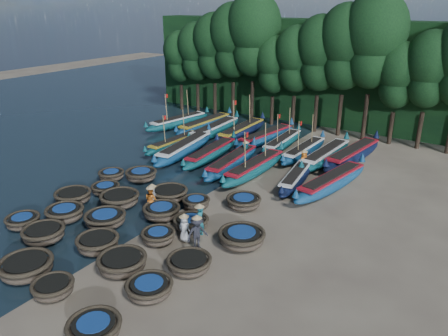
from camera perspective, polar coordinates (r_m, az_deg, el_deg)
The scene contains 60 objects.
ground at distance 26.31m, azimuth -5.54°, elevation -5.43°, with size 120.00×120.00×0.00m, color gray.
foliage_wall at distance 44.77m, azimuth 13.82°, elevation 11.91°, with size 40.00×3.00×10.00m, color black.
coracle_2 at distance 22.04m, azimuth -24.41°, elevation -11.68°, with size 2.65×2.65×0.84m.
coracle_3 at distance 20.37m, azimuth -21.43°, elevation -14.36°, with size 1.85×1.85×0.68m.
coracle_4 at distance 17.78m, azimuth -16.61°, elevation -19.44°, with size 2.26×2.26×0.71m.
coracle_5 at distance 26.49m, azimuth -24.80°, elevation -6.30°, with size 2.01×2.01×0.68m.
coracle_6 at distance 24.59m, azimuth -22.49°, elevation -7.92°, with size 2.33×2.33×0.79m.
coracle_7 at distance 22.81m, azimuth -16.17°, elevation -9.39°, with size 2.21×2.21×0.81m.
coracle_8 at distance 21.01m, azimuth -13.16°, elevation -11.93°, with size 2.65×2.65×0.80m.
coracle_9 at distance 19.32m, azimuth -9.72°, elevation -15.16°, with size 2.34×2.34×0.67m.
coracle_10 at distance 28.34m, azimuth -19.11°, elevation -3.52°, with size 2.72×2.72×0.81m.
coracle_11 at distance 26.31m, azimuth -20.08°, elevation -5.56°, with size 2.23×2.23×0.83m.
coracle_12 at distance 25.09m, azimuth -15.25°, elevation -6.41°, with size 2.39×2.39×0.76m.
coracle_13 at distance 22.91m, azimuth -8.57°, elevation -8.76°, with size 2.16×2.16×0.68m.
coracle_14 at distance 20.61m, azimuth -4.57°, elevation -12.29°, with size 2.12×2.12×0.70m.
coracle_15 at distance 29.09m, azimuth -15.21°, elevation -2.61°, with size 2.22×2.22×0.66m.
coracle_16 at distance 27.14m, azimuth -13.47°, elevation -3.96°, with size 2.41×2.41×0.85m.
coracle_17 at distance 25.24m, azimuth -8.16°, elevation -5.61°, with size 2.35×2.35×0.79m.
coracle_18 at distance 23.97m, azimuth -4.34°, elevation -7.12°, with size 2.08×2.08×0.70m.
coracle_19 at distance 22.40m, azimuth 2.32°, elevation -9.04°, with size 2.75×2.75×0.82m.
coracle_20 at distance 31.19m, azimuth -14.50°, elevation -0.87°, with size 2.19×2.19×0.68m.
coracle_21 at distance 30.60m, azimuth -10.79°, elevation -0.88°, with size 2.48×2.48×0.77m.
coracle_22 at distance 27.42m, azimuth -7.14°, elevation -3.34°, with size 2.84×2.84×0.77m.
coracle_23 at distance 26.22m, azimuth -3.67°, elevation -4.51°, with size 1.69×1.69×0.68m.
coracle_24 at distance 26.28m, azimuth 2.58°, elevation -4.39°, with size 2.56×2.56×0.71m.
long_boat_2 at distance 36.87m, azimuth -6.38°, elevation 3.28°, with size 1.49×7.43×3.15m.
long_boat_3 at distance 35.12m, azimuth -5.17°, elevation 2.60°, with size 2.89×9.03×1.61m.
long_boat_4 at distance 34.08m, azimuth -1.73°, elevation 1.98°, with size 2.07×8.09×1.43m.
long_boat_5 at distance 32.15m, azimuth 1.05°, elevation 0.80°, with size 2.20×8.26×1.46m.
long_boat_6 at distance 31.13m, azimuth 4.06°, elevation 0.09°, with size 1.61×8.47×3.60m.
long_boat_7 at distance 30.07m, azimuth 9.47°, elevation -1.10°, with size 2.41×7.29×1.30m.
long_boat_8 at distance 29.42m, azimuth 13.89°, elevation -1.76°, with size 2.94×8.65×1.54m.
long_boat_9 at distance 43.19m, azimuth -5.98°, elevation 6.05°, with size 2.76×8.23×3.54m.
long_boat_10 at distance 41.99m, azimuth -2.51°, elevation 5.73°, with size 1.81×8.69×1.53m.
long_boat_11 at distance 40.21m, azimuth -1.19°, elevation 5.06°, with size 2.04×8.82×1.55m.
long_boat_12 at distance 39.75m, azimuth 2.32°, elevation 4.86°, with size 1.81×8.76×3.72m.
long_boat_13 at distance 38.28m, azimuth 5.50°, elevation 4.11°, with size 2.54×8.47×1.50m.
long_boat_14 at distance 37.08m, azimuth 7.65°, elevation 3.36°, with size 1.77×7.71×3.28m.
long_boat_15 at distance 35.28m, azimuth 10.41°, elevation 2.26°, with size 1.50×7.68×3.26m.
long_boat_16 at distance 34.33m, azimuth 13.13°, elevation 1.63°, with size 1.91×8.71×1.53m.
long_boat_17 at distance 34.95m, azimuth 16.48°, elevation 1.72°, with size 2.69×9.16×1.62m.
fisherman_0 at distance 22.67m, azimuth -5.20°, elevation -7.71°, with size 0.73×0.52×1.69m.
fisherman_1 at distance 22.98m, azimuth -3.20°, elevation -6.75°, with size 0.52×0.71×2.01m.
fisherman_2 at distance 25.89m, azimuth -9.50°, elevation -3.99°, with size 0.86×0.71×1.81m.
fisherman_3 at distance 21.91m, azimuth -3.53°, elevation -8.40°, with size 1.05×1.33×2.01m.
fisherman_4 at distance 26.13m, azimuth -9.31°, elevation -3.72°, with size 0.69×1.01×1.79m.
fisherman_5 at distance 33.76m, azimuth 2.85°, elevation 2.25°, with size 1.17×1.44×1.74m.
fisherman_6 at distance 32.11m, azimuth 10.37°, elevation 1.00°, with size 0.70×0.88×1.78m.
tree_0 at distance 49.50m, azimuth -5.75°, elevation 14.37°, with size 3.68×3.68×8.68m.
tree_1 at distance 48.02m, azimuth -3.57°, elevation 15.03°, with size 4.09×4.09×9.65m.
tree_2 at distance 46.61m, azimuth -1.24°, elevation 15.72°, with size 4.51×4.51×10.63m.
tree_3 at distance 45.28m, azimuth 1.24°, elevation 16.42°, with size 4.92×4.92×11.60m.
tree_4 at distance 44.04m, azimuth 3.90°, elevation 17.12°, with size 5.34×5.34×12.58m.
tree_5 at distance 43.23m, azimuth 6.52°, elevation 13.36°, with size 3.68×3.68×8.68m.
tree_6 at distance 42.15m, azimuth 9.42°, elevation 13.95°, with size 4.09×4.09×9.65m.
tree_7 at distance 41.18m, azimuth 12.47°, elevation 14.53°, with size 4.51×4.51×10.63m.
tree_8 at distance 40.34m, azimuth 15.68°, elevation 15.09°, with size 4.92×4.92×11.60m.
tree_9 at distance 39.62m, azimuth 19.03°, elevation 15.63°, with size 5.34×5.34×12.58m.
tree_10 at distance 39.38m, azimuth 21.83°, elevation 11.27°, with size 3.68×3.68×8.68m.
tree_11 at distance 38.88m, azimuth 25.30°, elevation 11.67°, with size 4.09×4.09×9.65m.
Camera 1 is at (15.06, -18.12, 11.73)m, focal length 35.00 mm.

